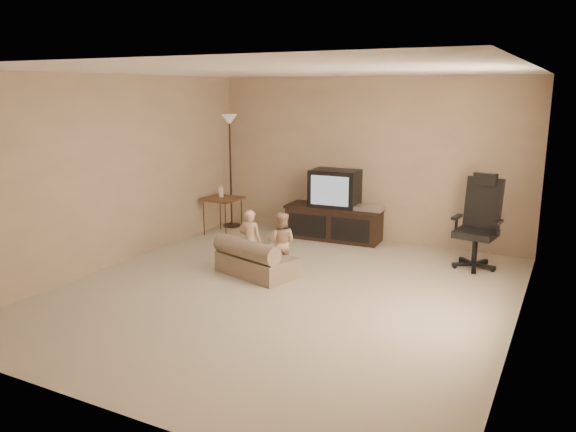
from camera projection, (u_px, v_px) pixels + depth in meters
name	position (u px, v px, depth m)	size (l,w,h in m)	color
floor	(283.00, 293.00, 6.51)	(5.50, 5.50, 0.00)	beige
room_shell	(283.00, 163.00, 6.18)	(5.50, 5.50, 5.50)	white
tv_stand	(335.00, 211.00, 8.75)	(1.56, 0.65, 1.10)	black
office_chair	(478.00, 234.00, 7.37)	(0.64, 0.67, 1.24)	black
side_table	(222.00, 199.00, 9.03)	(0.57, 0.57, 0.81)	brown
floor_lamp	(230.00, 146.00, 9.36)	(0.30, 0.30, 1.90)	#302115
child_sofa	(254.00, 260.00, 7.08)	(1.12, 0.82, 0.49)	gray
toddler_left	(250.00, 241.00, 7.20)	(0.30, 0.22, 0.82)	tan
toddler_right	(281.00, 242.00, 7.17)	(0.38, 0.21, 0.79)	tan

